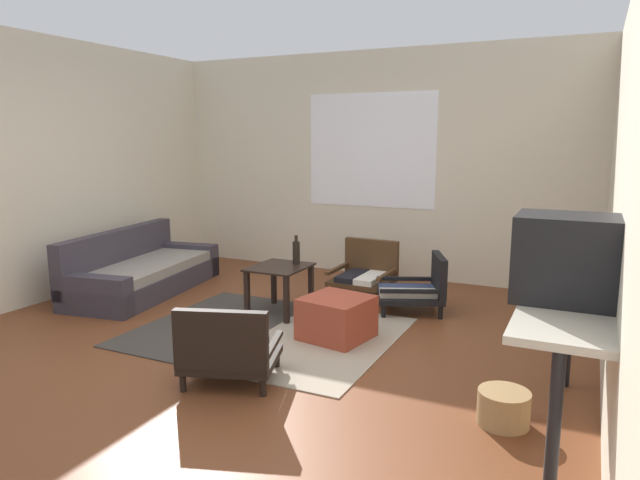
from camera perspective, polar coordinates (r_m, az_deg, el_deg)
ground_plane at (r=4.62m, az=-8.64°, el=-11.20°), size 7.80×7.80×0.00m
far_wall_with_window at (r=7.05m, az=5.26°, el=7.51°), size 5.60×0.13×2.70m
side_wall_right at (r=3.86m, az=28.69°, el=4.11°), size 0.12×6.60×2.70m
side_wall_left at (r=6.40m, az=-27.62°, el=6.12°), size 0.12×6.60×2.70m
area_rug at (r=5.06m, az=-5.36°, el=-9.15°), size 2.18×1.83×0.01m
couch at (r=6.59m, az=-17.50°, el=-3.13°), size 1.08×2.02×0.68m
coffee_table at (r=5.47m, az=-4.06°, el=-3.68°), size 0.50×0.58×0.47m
armchair_by_window at (r=6.18m, az=4.56°, el=-3.17°), size 0.63×0.59×0.58m
armchair_striped_foreground at (r=4.01m, az=-9.17°, el=-10.84°), size 0.77×0.73×0.58m
armchair_corner at (r=5.63m, az=9.80°, el=-4.73°), size 0.78×0.73×0.56m
ottoman_orange at (r=4.84m, az=1.67°, el=-7.82°), size 0.60×0.60×0.36m
console_shelf at (r=3.42m, az=23.49°, el=-6.56°), size 0.46×1.62×0.83m
crt_television at (r=3.25m, az=23.75°, el=-1.70°), size 0.56×0.42×0.45m
clay_vase at (r=3.67m, az=23.93°, el=-2.08°), size 0.23×0.23×0.34m
glass_bottle at (r=5.51m, az=-2.39°, el=-1.21°), size 0.07×0.07×0.28m
wicker_basket at (r=3.68m, az=17.88°, el=-15.66°), size 0.31×0.31×0.21m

